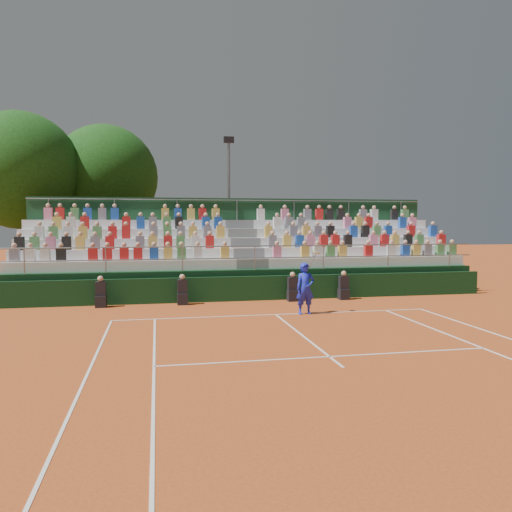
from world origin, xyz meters
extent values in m
plane|color=#BD511F|center=(0.00, 0.00, 0.00)|extent=(90.00, 90.00, 0.00)
cube|color=white|center=(0.00, 0.00, 0.01)|extent=(11.00, 0.06, 0.01)
cube|color=white|center=(0.00, -3.20, 0.01)|extent=(0.06, 6.40, 0.01)
cube|color=white|center=(0.00, -5.49, 0.01)|extent=(8.22, 0.06, 0.01)
cube|color=black|center=(0.00, 3.20, 0.50)|extent=(20.00, 0.15, 1.00)
cube|color=black|center=(-6.10, 2.75, 0.22)|extent=(0.40, 0.40, 0.44)
cube|color=black|center=(-6.10, 2.75, 0.70)|extent=(0.38, 0.25, 0.55)
sphere|color=tan|center=(-6.10, 2.75, 1.08)|extent=(0.22, 0.22, 0.22)
cube|color=black|center=(-3.06, 2.75, 0.22)|extent=(0.40, 0.40, 0.44)
cube|color=black|center=(-3.06, 2.75, 0.70)|extent=(0.38, 0.25, 0.55)
sphere|color=tan|center=(-3.06, 2.75, 1.08)|extent=(0.22, 0.22, 0.22)
cube|color=black|center=(1.36, 2.75, 0.22)|extent=(0.40, 0.40, 0.44)
cube|color=black|center=(1.36, 2.75, 0.70)|extent=(0.38, 0.25, 0.55)
sphere|color=tan|center=(1.36, 2.75, 1.08)|extent=(0.22, 0.22, 0.22)
cube|color=black|center=(3.55, 2.75, 0.22)|extent=(0.40, 0.40, 0.44)
cube|color=black|center=(3.55, 2.75, 0.70)|extent=(0.38, 0.25, 0.55)
sphere|color=tan|center=(3.55, 2.75, 1.08)|extent=(0.22, 0.22, 0.22)
cube|color=black|center=(0.00, 6.30, 0.60)|extent=(20.00, 5.20, 1.20)
cube|color=silver|center=(-5.35, 4.62, 1.41)|extent=(9.30, 0.85, 0.42)
cube|color=silver|center=(5.35, 4.62, 1.41)|extent=(9.30, 0.85, 0.42)
cube|color=slate|center=(0.00, 4.62, 1.41)|extent=(1.40, 0.85, 0.42)
cube|color=silver|center=(-5.35, 5.47, 1.83)|extent=(9.30, 0.85, 0.42)
cube|color=silver|center=(5.35, 5.47, 1.83)|extent=(9.30, 0.85, 0.42)
cube|color=slate|center=(0.00, 5.47, 1.83)|extent=(1.40, 0.85, 0.42)
cube|color=silver|center=(-5.35, 6.33, 2.25)|extent=(9.30, 0.85, 0.42)
cube|color=silver|center=(5.35, 6.33, 2.25)|extent=(9.30, 0.85, 0.42)
cube|color=slate|center=(0.00, 6.33, 2.25)|extent=(1.40, 0.85, 0.42)
cube|color=silver|center=(-5.35, 7.17, 2.67)|extent=(9.30, 0.85, 0.42)
cube|color=silver|center=(5.35, 7.17, 2.67)|extent=(9.30, 0.85, 0.42)
cube|color=slate|center=(0.00, 7.17, 2.67)|extent=(1.40, 0.85, 0.42)
cube|color=silver|center=(-5.35, 8.03, 3.09)|extent=(9.30, 0.85, 0.42)
cube|color=silver|center=(5.35, 8.03, 3.09)|extent=(9.30, 0.85, 0.42)
cube|color=slate|center=(0.00, 8.03, 3.09)|extent=(1.40, 0.85, 0.42)
cube|color=#173E22|center=(0.00, 8.55, 2.20)|extent=(20.00, 0.12, 4.40)
cylinder|color=gray|center=(0.00, 3.75, 2.20)|extent=(20.00, 0.05, 0.05)
cylinder|color=gray|center=(0.00, 8.45, 4.30)|extent=(20.00, 0.05, 0.05)
cube|color=slate|center=(-9.53, 4.47, 1.90)|extent=(0.36, 0.24, 0.56)
cube|color=silver|center=(-8.93, 4.47, 1.90)|extent=(0.36, 0.24, 0.56)
cube|color=silver|center=(-8.38, 4.47, 1.90)|extent=(0.36, 0.24, 0.56)
cube|color=black|center=(-7.79, 4.47, 1.90)|extent=(0.36, 0.24, 0.56)
cube|color=red|center=(-6.56, 4.47, 1.90)|extent=(0.36, 0.24, 0.56)
cube|color=red|center=(-6.00, 4.47, 1.90)|extent=(0.36, 0.24, 0.56)
cube|color=red|center=(-5.33, 4.47, 1.90)|extent=(0.36, 0.24, 0.56)
cube|color=red|center=(-4.78, 4.47, 1.90)|extent=(0.36, 0.24, 0.56)
cube|color=#1E4CB2|center=(-4.13, 4.47, 1.90)|extent=(0.36, 0.24, 0.56)
cube|color=gold|center=(-3.56, 4.47, 1.90)|extent=(0.36, 0.24, 0.56)
cube|color=#4C8C4C|center=(-3.00, 4.47, 1.90)|extent=(0.36, 0.24, 0.56)
cube|color=silver|center=(-2.32, 4.47, 1.90)|extent=(0.36, 0.24, 0.56)
cube|color=gold|center=(-1.16, 4.47, 1.90)|extent=(0.36, 0.24, 0.56)
cube|color=black|center=(-9.54, 5.32, 2.32)|extent=(0.36, 0.24, 0.56)
cube|color=#4C8C4C|center=(-8.96, 5.32, 2.32)|extent=(0.36, 0.24, 0.56)
cube|color=pink|center=(-8.33, 5.32, 2.32)|extent=(0.36, 0.24, 0.56)
cube|color=black|center=(-7.71, 5.32, 2.32)|extent=(0.36, 0.24, 0.56)
cube|color=gold|center=(-7.17, 5.32, 2.32)|extent=(0.36, 0.24, 0.56)
cube|color=slate|center=(-6.57, 5.32, 2.32)|extent=(0.36, 0.24, 0.56)
cube|color=red|center=(-5.97, 5.32, 2.32)|extent=(0.36, 0.24, 0.56)
cube|color=slate|center=(-4.71, 5.32, 2.32)|extent=(0.36, 0.24, 0.56)
cube|color=gold|center=(-4.19, 5.32, 2.32)|extent=(0.36, 0.24, 0.56)
cube|color=red|center=(-3.54, 5.32, 2.32)|extent=(0.36, 0.24, 0.56)
cube|color=#4C8C4C|center=(-3.00, 5.32, 2.32)|extent=(0.36, 0.24, 0.56)
cube|color=silver|center=(-2.35, 5.32, 2.32)|extent=(0.36, 0.24, 0.56)
cube|color=red|center=(-1.72, 5.32, 2.32)|extent=(0.36, 0.24, 0.56)
cube|color=silver|center=(-8.94, 6.17, 2.74)|extent=(0.36, 0.24, 0.56)
cube|color=#4C8C4C|center=(-8.38, 6.17, 2.74)|extent=(0.36, 0.24, 0.56)
cube|color=silver|center=(-7.78, 6.17, 2.74)|extent=(0.36, 0.24, 0.56)
cube|color=gold|center=(-7.17, 6.17, 2.74)|extent=(0.36, 0.24, 0.56)
cube|color=#4C8C4C|center=(-6.57, 6.17, 2.74)|extent=(0.36, 0.24, 0.56)
cube|color=red|center=(-5.92, 6.17, 2.74)|extent=(0.36, 0.24, 0.56)
cube|color=red|center=(-5.34, 6.17, 2.74)|extent=(0.36, 0.24, 0.56)
cube|color=slate|center=(-4.14, 6.17, 2.74)|extent=(0.36, 0.24, 0.56)
cube|color=#4C8C4C|center=(-3.54, 6.17, 2.74)|extent=(0.36, 0.24, 0.56)
cube|color=slate|center=(-2.93, 6.17, 2.74)|extent=(0.36, 0.24, 0.56)
cube|color=gold|center=(-2.40, 6.17, 2.74)|extent=(0.36, 0.24, 0.56)
cube|color=slate|center=(-1.73, 6.17, 2.74)|extent=(0.36, 0.24, 0.56)
cube|color=gold|center=(-1.13, 6.17, 2.74)|extent=(0.36, 0.24, 0.56)
cube|color=gold|center=(-8.38, 7.02, 3.16)|extent=(0.36, 0.24, 0.56)
cube|color=silver|center=(-7.79, 7.02, 3.16)|extent=(0.36, 0.24, 0.56)
cube|color=red|center=(-7.19, 7.02, 3.16)|extent=(0.36, 0.24, 0.56)
cube|color=red|center=(-5.37, 7.02, 3.16)|extent=(0.36, 0.24, 0.56)
cube|color=#1E4CB2|center=(-4.73, 7.02, 3.16)|extent=(0.36, 0.24, 0.56)
cube|color=slate|center=(-4.18, 7.02, 3.16)|extent=(0.36, 0.24, 0.56)
cube|color=#4C8C4C|center=(-3.54, 7.02, 3.16)|extent=(0.36, 0.24, 0.56)
cube|color=black|center=(-2.98, 7.02, 3.16)|extent=(0.36, 0.24, 0.56)
cube|color=#1E4CB2|center=(-1.72, 7.02, 3.16)|extent=(0.36, 0.24, 0.56)
cube|color=#1E4CB2|center=(-1.15, 7.02, 3.16)|extent=(0.36, 0.24, 0.56)
cube|color=pink|center=(-8.91, 7.88, 3.58)|extent=(0.36, 0.24, 0.56)
cube|color=red|center=(-8.39, 7.88, 3.58)|extent=(0.36, 0.24, 0.56)
cube|color=#4C8C4C|center=(-7.74, 7.88, 3.58)|extent=(0.36, 0.24, 0.56)
cube|color=#1E4CB2|center=(-7.17, 7.88, 3.58)|extent=(0.36, 0.24, 0.56)
cube|color=slate|center=(-6.51, 7.88, 3.58)|extent=(0.36, 0.24, 0.56)
cube|color=#1E4CB2|center=(-5.94, 7.88, 3.58)|extent=(0.36, 0.24, 0.56)
cube|color=gold|center=(-3.60, 7.88, 3.58)|extent=(0.36, 0.24, 0.56)
cube|color=#1E4CB2|center=(-2.99, 7.88, 3.58)|extent=(0.36, 0.24, 0.56)
cube|color=gold|center=(-2.36, 7.88, 3.58)|extent=(0.36, 0.24, 0.56)
cube|color=red|center=(-1.80, 7.88, 3.58)|extent=(0.36, 0.24, 0.56)
cube|color=gold|center=(-1.15, 7.88, 3.58)|extent=(0.36, 0.24, 0.56)
cube|color=pink|center=(1.12, 4.47, 1.90)|extent=(0.36, 0.24, 0.56)
cube|color=gold|center=(2.39, 4.47, 1.90)|extent=(0.36, 0.24, 0.56)
cube|color=silver|center=(2.97, 4.47, 1.90)|extent=(0.36, 0.24, 0.56)
cube|color=#4C8C4C|center=(3.57, 4.47, 1.90)|extent=(0.36, 0.24, 0.56)
cube|color=gold|center=(4.14, 4.47, 1.90)|extent=(0.36, 0.24, 0.56)
cube|color=red|center=(5.38, 4.47, 1.90)|extent=(0.36, 0.24, 0.56)
cube|color=silver|center=(6.52, 4.47, 1.90)|extent=(0.36, 0.24, 0.56)
cube|color=#1E4CB2|center=(7.20, 4.47, 1.90)|extent=(0.36, 0.24, 0.56)
cube|color=gold|center=(7.74, 4.47, 1.90)|extent=(0.36, 0.24, 0.56)
cube|color=slate|center=(8.31, 4.47, 1.90)|extent=(0.36, 0.24, 0.56)
cube|color=#4C8C4C|center=(8.95, 4.47, 1.90)|extent=(0.36, 0.24, 0.56)
cube|color=#4C8C4C|center=(9.57, 4.47, 1.90)|extent=(0.36, 0.24, 0.56)
cube|color=slate|center=(1.12, 5.32, 2.32)|extent=(0.36, 0.24, 0.56)
cube|color=gold|center=(1.80, 5.32, 2.32)|extent=(0.36, 0.24, 0.56)
cube|color=#1E4CB2|center=(2.39, 5.32, 2.32)|extent=(0.36, 0.24, 0.56)
cube|color=pink|center=(2.90, 5.32, 2.32)|extent=(0.36, 0.24, 0.56)
cube|color=red|center=(3.55, 5.32, 2.32)|extent=(0.36, 0.24, 0.56)
cube|color=red|center=(4.12, 5.32, 2.32)|extent=(0.36, 0.24, 0.56)
cube|color=black|center=(4.73, 5.32, 2.32)|extent=(0.36, 0.24, 0.56)
cube|color=pink|center=(6.00, 5.32, 2.32)|extent=(0.36, 0.24, 0.56)
cube|color=red|center=(6.57, 5.32, 2.32)|extent=(0.36, 0.24, 0.56)
cube|color=gold|center=(7.10, 5.32, 2.32)|extent=(0.36, 0.24, 0.56)
cube|color=black|center=(7.78, 5.32, 2.32)|extent=(0.36, 0.24, 0.56)
cube|color=#4C8C4C|center=(8.37, 5.32, 2.32)|extent=(0.36, 0.24, 0.56)
cube|color=red|center=(9.53, 5.32, 2.32)|extent=(0.36, 0.24, 0.56)
cube|color=gold|center=(1.13, 6.17, 2.74)|extent=(0.36, 0.24, 0.56)
cube|color=slate|center=(2.33, 6.17, 2.74)|extent=(0.36, 0.24, 0.56)
cube|color=gold|center=(2.97, 6.17, 2.74)|extent=(0.36, 0.24, 0.56)
cube|color=slate|center=(3.53, 6.17, 2.74)|extent=(0.36, 0.24, 0.56)
cube|color=black|center=(4.18, 6.17, 2.74)|extent=(0.36, 0.24, 0.56)
cube|color=#1E4CB2|center=(5.35, 6.17, 2.74)|extent=(0.36, 0.24, 0.56)
cube|color=black|center=(5.96, 6.17, 2.74)|extent=(0.36, 0.24, 0.56)
cube|color=#4C8C4C|center=(6.56, 6.17, 2.74)|extent=(0.36, 0.24, 0.56)
cube|color=#1E4CB2|center=(7.15, 6.17, 2.74)|extent=(0.36, 0.24, 0.56)
cube|color=red|center=(8.39, 6.17, 2.74)|extent=(0.36, 0.24, 0.56)
cube|color=#1E4CB2|center=(9.57, 6.17, 2.74)|extent=(0.36, 0.24, 0.56)
cube|color=silver|center=(1.75, 7.02, 3.16)|extent=(0.36, 0.24, 0.56)
cube|color=slate|center=(2.34, 7.02, 3.16)|extent=(0.36, 0.24, 0.56)
cube|color=slate|center=(2.96, 7.02, 3.16)|extent=(0.36, 0.24, 0.56)
cube|color=pink|center=(5.37, 7.02, 3.16)|extent=(0.36, 0.24, 0.56)
cube|color=gold|center=(5.98, 7.02, 3.16)|extent=(0.36, 0.24, 0.56)
cube|color=red|center=(6.50, 7.02, 3.16)|extent=(0.36, 0.24, 0.56)
cube|color=#1E4CB2|center=(8.36, 7.02, 3.16)|extent=(0.36, 0.24, 0.56)
cube|color=pink|center=(8.91, 7.02, 3.16)|extent=(0.36, 0.24, 0.56)
cube|color=silver|center=(1.12, 7.88, 3.58)|extent=(0.36, 0.24, 0.56)
cube|color=pink|center=(2.35, 7.88, 3.58)|extent=(0.36, 0.24, 0.56)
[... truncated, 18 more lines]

